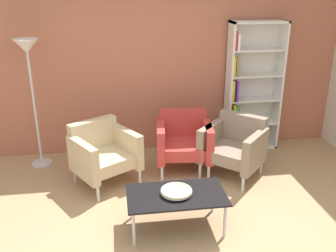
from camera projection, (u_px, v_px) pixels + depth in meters
ground_plane at (180, 249)px, 3.59m from camera, size 8.32×8.32×0.00m
brick_back_panel at (151, 53)px, 5.34m from camera, size 6.40×0.12×2.90m
bookshelf_tall at (249, 89)px, 5.53m from camera, size 0.80×0.30×1.90m
coffee_table_low at (176, 197)px, 3.78m from camera, size 1.00×0.56×0.40m
decorative_bowl at (176, 191)px, 3.75m from camera, size 0.32×0.32×0.05m
armchair_spare_guest at (184, 140)px, 5.02m from camera, size 0.79×0.73×0.78m
armchair_near_window at (103, 152)px, 4.66m from camera, size 0.94×0.92×0.78m
armchair_by_bookshelf at (234, 145)px, 4.86m from camera, size 0.95×0.95×0.78m
floor_lamp_torchiere at (29, 62)px, 4.76m from camera, size 0.32×0.32×1.74m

